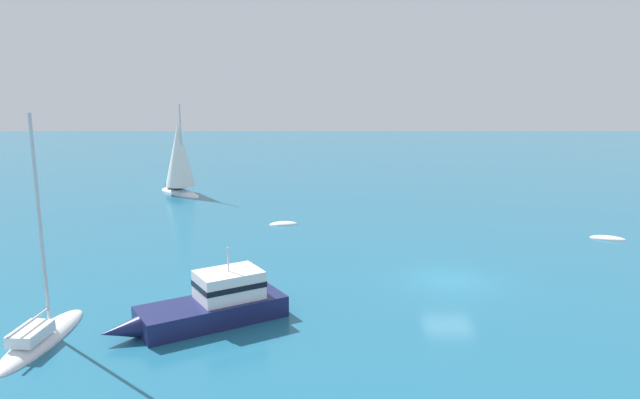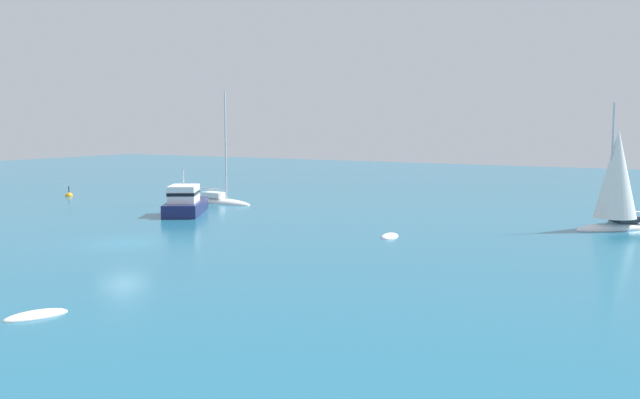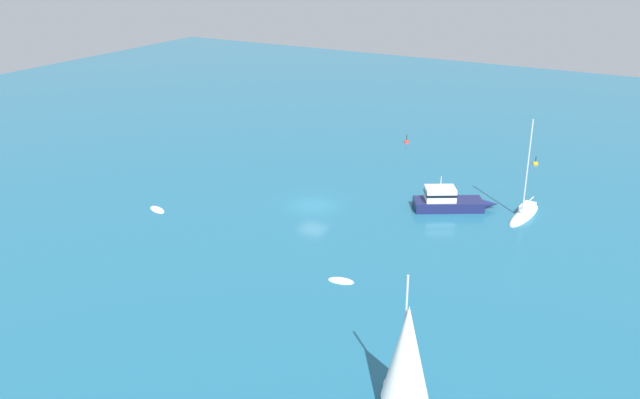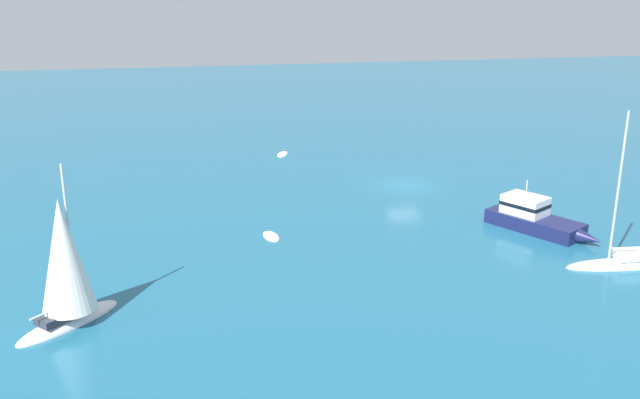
% 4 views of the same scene
% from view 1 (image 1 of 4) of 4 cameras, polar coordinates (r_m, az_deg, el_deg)
% --- Properties ---
extents(ground_plane, '(160.00, 160.00, 0.00)m').
position_cam_1_polar(ground_plane, '(32.88, 11.89, -7.36)').
color(ground_plane, '#1E607F').
extents(tender, '(1.64, 2.36, 0.39)m').
position_cam_1_polar(tender, '(44.07, 25.08, -3.31)').
color(tender, silver).
rests_on(tender, ground).
extents(sailboat, '(6.40, 2.05, 9.52)m').
position_cam_1_polar(sailboat, '(27.72, -24.38, -11.55)').
color(sailboat, white).
rests_on(sailboat, ground).
extents(yacht, '(5.16, 5.05, 8.29)m').
position_cam_1_polar(yacht, '(55.26, -12.89, 3.47)').
color(yacht, white).
rests_on(yacht, ground).
extents(tender_1, '(1.30, 2.12, 0.41)m').
position_cam_1_polar(tender_1, '(43.68, -3.41, -2.31)').
color(tender_1, white).
rests_on(tender_1, ground).
extents(cabin_cruiser, '(5.41, 7.53, 3.22)m').
position_cam_1_polar(cabin_cruiser, '(27.33, -9.89, -9.45)').
color(cabin_cruiser, '#191E4C').
rests_on(cabin_cruiser, ground).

